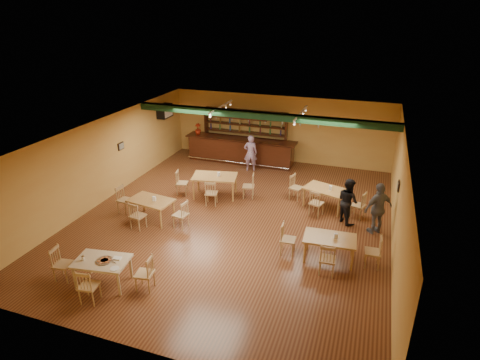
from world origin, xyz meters
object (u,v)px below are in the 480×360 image
at_px(bar_counter, 241,150).
at_px(patron_right_a, 348,201).
at_px(dining_table_d, 329,249).
at_px(near_table, 103,272).
at_px(dining_table_b, 325,198).
at_px(dining_table_a, 215,186).
at_px(dining_table_c, 152,210).
at_px(patron_bar, 250,153).

height_order(bar_counter, patron_right_a, patron_right_a).
relative_size(dining_table_d, near_table, 1.07).
bearing_deg(dining_table_d, dining_table_b, 96.49).
bearing_deg(patron_right_a, dining_table_a, 42.56).
distance_m(dining_table_c, patron_bar, 5.61).
height_order(dining_table_a, patron_right_a, patron_right_a).
height_order(bar_counter, dining_table_c, bar_counter).
relative_size(patron_bar, patron_right_a, 1.03).
xyz_separation_m(dining_table_d, patron_right_a, (0.25, 2.40, 0.41)).
bearing_deg(dining_table_c, patron_bar, 79.93).
height_order(dining_table_b, dining_table_d, dining_table_b).
relative_size(dining_table_c, dining_table_d, 1.01).
xyz_separation_m(dining_table_a, dining_table_d, (4.61, -2.84, -0.05)).
bearing_deg(dining_table_c, dining_table_a, 69.86).
xyz_separation_m(dining_table_a, dining_table_b, (4.06, 0.35, -0.04)).
height_order(dining_table_a, dining_table_b, dining_table_a).
bearing_deg(dining_table_d, dining_table_a, 145.12).
bearing_deg(patron_right_a, near_table, 91.93).
relative_size(dining_table_b, near_table, 1.11).
xyz_separation_m(bar_counter, dining_table_d, (4.88, -6.58, -0.21)).
bearing_deg(dining_table_d, near_table, -153.82).
distance_m(dining_table_a, dining_table_b, 4.08).
bearing_deg(patron_bar, dining_table_c, 54.06).
distance_m(bar_counter, dining_table_b, 5.50).
bearing_deg(near_table, patron_bar, 73.83).
relative_size(bar_counter, near_table, 3.82).
relative_size(dining_table_d, patron_bar, 0.90).
height_order(dining_table_a, dining_table_c, dining_table_a).
relative_size(dining_table_b, dining_table_c, 1.02).
xyz_separation_m(near_table, patron_right_a, (5.54, 5.37, 0.41)).
relative_size(bar_counter, patron_right_a, 3.32).
bearing_deg(near_table, bar_counter, 78.86).
bearing_deg(dining_table_a, dining_table_b, -7.24).
bearing_deg(dining_table_b, dining_table_c, -134.86).
height_order(dining_table_a, dining_table_d, dining_table_a).
height_order(dining_table_c, near_table, dining_table_c).
height_order(patron_bar, patron_right_a, patron_bar).
distance_m(dining_table_b, dining_table_c, 6.02).
distance_m(dining_table_d, patron_right_a, 2.45).
bearing_deg(patron_right_a, bar_counter, 8.61).
height_order(dining_table_b, dining_table_c, dining_table_b).
relative_size(dining_table_b, patron_bar, 0.93).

